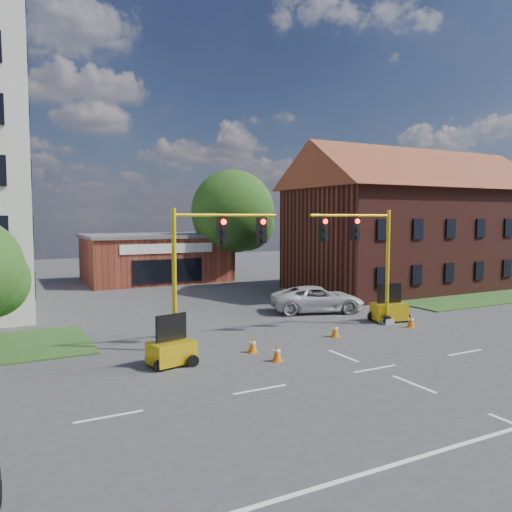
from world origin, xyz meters
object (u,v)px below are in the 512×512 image
pickup_white (318,299)px  signal_mast_west (210,260)px  trailer_west (172,350)px  signal_mast_east (364,253)px  trailer_east (389,310)px

pickup_white → signal_mast_west: bearing=136.0°
signal_mast_west → trailer_west: size_ratio=3.20×
signal_mast_west → signal_mast_east: same height
signal_mast_west → trailer_east: size_ratio=3.03×
trailer_west → signal_mast_west: bearing=25.4°
signal_mast_east → pickup_white: size_ratio=1.09×
signal_mast_west → signal_mast_east: 8.71m
signal_mast_west → signal_mast_east: (8.71, 0.00, 0.00)m
signal_mast_west → signal_mast_east: bearing=0.0°
signal_mast_east → trailer_east: signal_mast_east is taller
pickup_white → trailer_west: bearing=138.6°
trailer_east → trailer_west: bearing=-155.4°
signal_mast_east → trailer_west: signal_mast_east is taller
signal_mast_east → trailer_east: 4.01m
trailer_east → signal_mast_west: bearing=-163.1°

